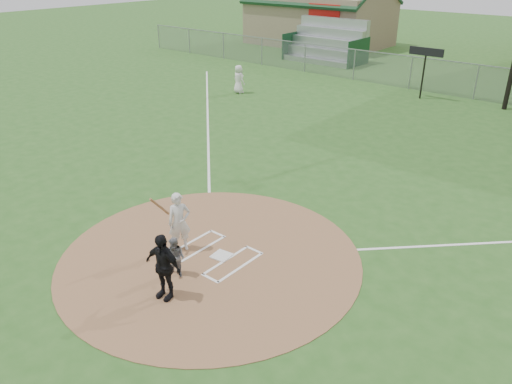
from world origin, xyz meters
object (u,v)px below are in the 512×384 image
Objects in this scene: umpire at (163,266)px; batter_at_plate at (179,222)px; ondeck_player at (239,79)px; catcher at (175,258)px; home_plate at (222,256)px.

umpire is 0.99× the size of batter_at_plate.
batter_at_plate is (10.64, -14.58, 0.06)m from ondeck_player.
catcher is 0.64× the size of umpire.
home_plate is 1.52m from batter_at_plate.
batter_at_plate is at bearing 132.76° from ondeck_player.
home_plate is 2.38m from umpire.
home_plate is 0.28× the size of batter_at_plate.
batter_at_plate reaches higher than home_plate.
umpire is at bearing -52.54° from batter_at_plate.
umpire is (0.45, -0.77, 0.32)m from catcher.
umpire reaches higher than catcher.
umpire reaches higher than ondeck_player.
umpire is 2.20m from batter_at_plate.
batter_at_plate is (-0.89, 0.97, 0.32)m from catcher.
batter_at_plate reaches higher than catcher.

